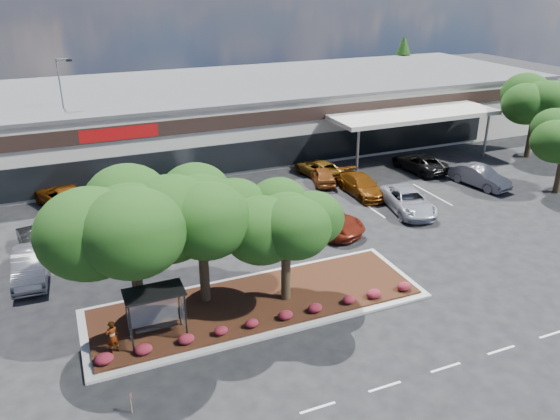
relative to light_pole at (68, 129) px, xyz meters
name	(u,v)px	position (x,y,z in m)	size (l,w,h in m)	color
ground	(325,338)	(9.58, -28.01, -4.53)	(160.00, 160.00, 0.00)	black
retail_store	(170,118)	(9.64, 5.90, -1.38)	(80.40, 25.20, 6.25)	beige
landscape_island	(258,303)	(7.58, -24.01, -4.41)	(18.00, 6.00, 0.26)	#ADADA7
lane_markings	(250,247)	(9.44, -17.59, -4.53)	(33.12, 20.06, 0.01)	silver
shrub_row	(272,318)	(7.58, -26.11, -4.02)	(17.00, 0.80, 0.50)	maroon
bus_shelter	(154,300)	(2.08, -25.06, -2.23)	(2.75, 1.55, 2.59)	black
island_tree_west	(134,251)	(1.58, -23.51, -0.33)	(7.20, 7.20, 7.89)	#133C0D
island_tree_mid	(202,238)	(5.08, -22.81, -0.61)	(6.60, 6.60, 7.32)	#133C0D
island_tree_east	(286,244)	(9.08, -24.31, -1.02)	(5.80, 5.80, 6.50)	#133C0D
tree_east_far	(534,118)	(40.58, -10.01, -0.72)	(6.40, 6.40, 7.62)	#133C0D
conifer_north_east	(402,68)	(43.58, 15.99, -0.03)	(3.96, 3.96, 9.00)	#133C0D
person_waiting	(112,337)	(0.00, -25.48, -3.44)	(0.61, 0.40, 1.66)	#594C47
light_pole	(68,129)	(0.00, 0.00, 0.00)	(1.43, 0.52, 10.20)	#ADADA7
survey_stake	(131,401)	(0.20, -29.38, -3.91)	(0.08, 0.14, 0.97)	tan
car_0	(30,266)	(-3.50, -16.41, -3.69)	(1.78, 5.10, 1.68)	#57585E
car_1	(35,242)	(-3.27, -12.89, -3.84)	(1.47, 4.21, 1.39)	black
car_2	(96,232)	(0.43, -13.14, -3.74)	(2.63, 5.71, 1.59)	maroon
car_4	(245,216)	(10.31, -14.34, -3.76)	(1.81, 4.50, 1.53)	#A00701
car_5	(323,218)	(15.04, -17.00, -3.68)	(2.84, 6.17, 1.71)	maroon
car_6	(409,201)	(22.30, -16.58, -3.72)	(2.69, 5.84, 1.62)	#A1A3AC
car_7	(362,185)	(20.83, -12.33, -3.76)	(2.17, 5.35, 1.55)	#673208
car_8	(480,176)	(30.82, -14.45, -3.69)	(1.79, 5.14, 1.69)	#53535A
car_9	(65,196)	(-1.12, -5.91, -3.67)	(2.86, 6.20, 1.72)	#622D07
car_10	(130,209)	(3.05, -10.11, -3.74)	(2.64, 5.72, 1.59)	#9A9FA7
car_11	(176,184)	(7.32, -5.98, -3.85)	(1.44, 4.14, 1.36)	#15451D
car_12	(217,194)	(9.65, -9.63, -3.73)	(1.71, 4.90, 1.61)	silver
car_13	(241,193)	(11.45, -10.04, -3.80)	(2.04, 5.02, 1.46)	slate
car_14	(319,168)	(19.63, -7.12, -3.83)	(2.34, 5.07, 1.41)	brown
car_15	(322,175)	(19.10, -8.84, -3.82)	(1.68, 4.18, 1.43)	brown
car_16	(419,163)	(28.50, -9.34, -3.75)	(2.58, 5.60, 1.56)	black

